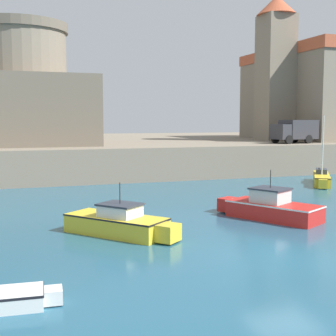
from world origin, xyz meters
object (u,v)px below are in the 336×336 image
fortress (22,100)px  motorboat_red_5 (270,207)px  sailboat_yellow_2 (322,178)px  church (308,92)px  truck_on_quay (294,130)px  motorboat_yellow_6 (119,223)px

fortress → motorboat_red_5: bearing=-65.8°
sailboat_yellow_2 → motorboat_red_5: (-10.49, -9.94, 0.10)m
motorboat_red_5 → church: church is taller
sailboat_yellow_2 → truck_on_quay: (2.86, 8.13, 3.47)m
fortress → truck_on_quay: fortress is taller
motorboat_red_5 → motorboat_yellow_6: motorboat_red_5 is taller
motorboat_red_5 → church: size_ratio=0.31×
sailboat_yellow_2 → fortress: 26.75m
motorboat_red_5 → fortress: fortress is taller
sailboat_yellow_2 → church: 20.40m
sailboat_yellow_2 → church: bearing=58.5°
sailboat_yellow_2 → church: size_ratio=0.31×
fortress → truck_on_quay: (24.39, -6.45, -2.82)m
church → truck_on_quay: (-7.02, -7.98, -4.21)m
church → motorboat_yellow_6: bearing=-136.4°
sailboat_yellow_2 → motorboat_red_5: 14.45m
motorboat_red_5 → truck_on_quay: 22.72m
motorboat_red_5 → truck_on_quay: bearing=53.5°
church → truck_on_quay: size_ratio=3.83×
motorboat_red_5 → fortress: size_ratio=0.44×
motorboat_yellow_6 → truck_on_quay: 28.64m
motorboat_red_5 → motorboat_yellow_6: (-7.88, -0.84, -0.04)m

